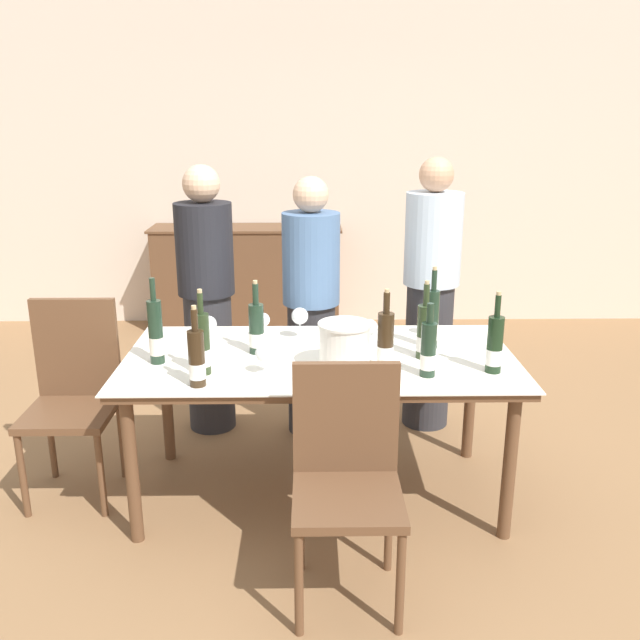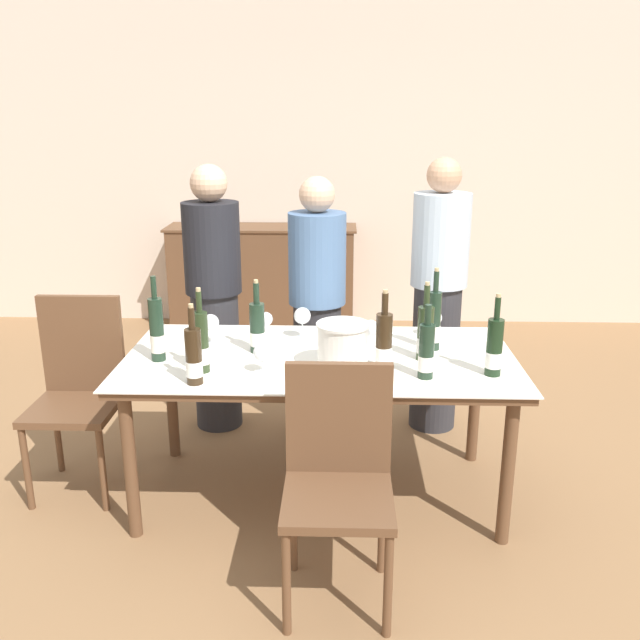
{
  "view_description": "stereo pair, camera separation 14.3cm",
  "coord_description": "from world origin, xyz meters",
  "px_view_note": "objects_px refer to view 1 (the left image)",
  "views": [
    {
      "loc": [
        -0.05,
        -3.05,
        1.86
      ],
      "look_at": [
        0.0,
        0.0,
        0.93
      ],
      "focal_mm": 38.0,
      "sensor_mm": 36.0,
      "label": 1
    },
    {
      "loc": [
        0.1,
        -3.05,
        1.86
      ],
      "look_at": [
        0.0,
        0.0,
        0.93
      ],
      "focal_mm": 38.0,
      "sensor_mm": 36.0,
      "label": 2
    }
  ],
  "objects_px": {
    "ice_bucket": "(344,344)",
    "wine_bottle_6": "(256,329)",
    "wine_glass_2": "(208,325)",
    "wine_glass_3": "(370,329)",
    "sideboard_cabinet": "(248,278)",
    "wine_bottle_1": "(428,350)",
    "wine_glass_5": "(263,321)",
    "person_host": "(207,302)",
    "wine_bottle_3": "(202,345)",
    "wine_bottle_4": "(495,346)",
    "person_guest_left": "(311,310)",
    "chair_left_end": "(74,387)",
    "wine_bottle_0": "(156,333)",
    "chair_near_front": "(347,468)",
    "wine_glass_4": "(300,317)",
    "wine_glass_0": "(264,354)",
    "dining_table": "(320,369)",
    "person_guest_right": "(430,297)",
    "wine_bottle_8": "(197,359)",
    "wine_bottle_7": "(385,342)",
    "wine_bottle_2": "(432,320)",
    "wine_bottle_5": "(425,333)"
  },
  "relations": [
    {
      "from": "ice_bucket",
      "to": "person_guest_left",
      "type": "relative_size",
      "value": 0.16
    },
    {
      "from": "wine_glass_0",
      "to": "wine_bottle_3",
      "type": "bearing_deg",
      "value": 178.89
    },
    {
      "from": "wine_glass_0",
      "to": "person_guest_left",
      "type": "distance_m",
      "value": 0.99
    },
    {
      "from": "wine_glass_5",
      "to": "chair_left_end",
      "type": "relative_size",
      "value": 0.13
    },
    {
      "from": "wine_bottle_0",
      "to": "wine_glass_3",
      "type": "relative_size",
      "value": 2.68
    },
    {
      "from": "wine_bottle_3",
      "to": "wine_glass_5",
      "type": "height_order",
      "value": "wine_bottle_3"
    },
    {
      "from": "wine_glass_3",
      "to": "person_host",
      "type": "xyz_separation_m",
      "value": [
        -0.9,
        0.7,
        -0.05
      ]
    },
    {
      "from": "wine_bottle_4",
      "to": "wine_bottle_6",
      "type": "distance_m",
      "value": 1.11
    },
    {
      "from": "chair_left_end",
      "to": "person_host",
      "type": "height_order",
      "value": "person_host"
    },
    {
      "from": "chair_near_front",
      "to": "person_host",
      "type": "xyz_separation_m",
      "value": [
        -0.74,
        1.5,
        0.26
      ]
    },
    {
      "from": "wine_bottle_1",
      "to": "wine_bottle_8",
      "type": "height_order",
      "value": "wine_bottle_8"
    },
    {
      "from": "ice_bucket",
      "to": "chair_left_end",
      "type": "bearing_deg",
      "value": 169.25
    },
    {
      "from": "sideboard_cabinet",
      "to": "wine_glass_3",
      "type": "distance_m",
      "value": 2.84
    },
    {
      "from": "wine_glass_2",
      "to": "wine_glass_3",
      "type": "height_order",
      "value": "wine_glass_2"
    },
    {
      "from": "wine_bottle_7",
      "to": "wine_glass_3",
      "type": "bearing_deg",
      "value": 99.86
    },
    {
      "from": "sideboard_cabinet",
      "to": "wine_bottle_1",
      "type": "xyz_separation_m",
      "value": [
        1.07,
        -3.04,
        0.41
      ]
    },
    {
      "from": "wine_bottle_2",
      "to": "wine_glass_2",
      "type": "relative_size",
      "value": 2.66
    },
    {
      "from": "wine_bottle_6",
      "to": "wine_glass_3",
      "type": "xyz_separation_m",
      "value": [
        0.55,
        0.05,
        -0.01
      ]
    },
    {
      "from": "dining_table",
      "to": "wine_glass_0",
      "type": "height_order",
      "value": "wine_glass_0"
    },
    {
      "from": "wine_bottle_5",
      "to": "wine_glass_4",
      "type": "bearing_deg",
      "value": 153.28
    },
    {
      "from": "ice_bucket",
      "to": "wine_bottle_4",
      "type": "height_order",
      "value": "wine_bottle_4"
    },
    {
      "from": "ice_bucket",
      "to": "dining_table",
      "type": "bearing_deg",
      "value": 123.89
    },
    {
      "from": "ice_bucket",
      "to": "wine_bottle_6",
      "type": "xyz_separation_m",
      "value": [
        -0.41,
        0.21,
        0.01
      ]
    },
    {
      "from": "wine_bottle_2",
      "to": "wine_bottle_3",
      "type": "relative_size",
      "value": 1.05
    },
    {
      "from": "wine_bottle_1",
      "to": "wine_bottle_3",
      "type": "relative_size",
      "value": 0.86
    },
    {
      "from": "wine_bottle_0",
      "to": "chair_near_front",
      "type": "height_order",
      "value": "wine_bottle_0"
    },
    {
      "from": "wine_bottle_5",
      "to": "person_guest_left",
      "type": "bearing_deg",
      "value": 124.7
    },
    {
      "from": "wine_glass_5",
      "to": "person_guest_left",
      "type": "bearing_deg",
      "value": 61.23
    },
    {
      "from": "wine_bottle_0",
      "to": "wine_bottle_7",
      "type": "relative_size",
      "value": 1.08
    },
    {
      "from": "dining_table",
      "to": "person_guest_left",
      "type": "relative_size",
      "value": 1.22
    },
    {
      "from": "sideboard_cabinet",
      "to": "wine_bottle_3",
      "type": "distance_m",
      "value": 3.03
    },
    {
      "from": "sideboard_cabinet",
      "to": "person_host",
      "type": "xyz_separation_m",
      "value": [
        -0.05,
        -1.98,
        0.34
      ]
    },
    {
      "from": "wine_glass_4",
      "to": "wine_bottle_8",
      "type": "bearing_deg",
      "value": -124.3
    },
    {
      "from": "ice_bucket",
      "to": "wine_bottle_3",
      "type": "bearing_deg",
      "value": -174.79
    },
    {
      "from": "wine_bottle_7",
      "to": "wine_glass_4",
      "type": "height_order",
      "value": "wine_bottle_7"
    },
    {
      "from": "wine_glass_4",
      "to": "chair_left_end",
      "type": "distance_m",
      "value": 1.18
    },
    {
      "from": "sideboard_cabinet",
      "to": "wine_bottle_4",
      "type": "height_order",
      "value": "wine_bottle_4"
    },
    {
      "from": "wine_bottle_7",
      "to": "ice_bucket",
      "type": "bearing_deg",
      "value": 175.59
    },
    {
      "from": "wine_glass_0",
      "to": "wine_glass_3",
      "type": "xyz_separation_m",
      "value": [
        0.5,
        0.32,
        0.02
      ]
    },
    {
      "from": "dining_table",
      "to": "wine_glass_4",
      "type": "bearing_deg",
      "value": 110.33
    },
    {
      "from": "ice_bucket",
      "to": "chair_near_front",
      "type": "height_order",
      "value": "ice_bucket"
    },
    {
      "from": "wine_glass_0",
      "to": "chair_near_front",
      "type": "height_order",
      "value": "chair_near_front"
    },
    {
      "from": "wine_glass_5",
      "to": "person_guest_left",
      "type": "relative_size",
      "value": 0.09
    },
    {
      "from": "wine_bottle_6",
      "to": "wine_glass_5",
      "type": "bearing_deg",
      "value": 86.24
    },
    {
      "from": "wine_bottle_0",
      "to": "person_guest_right",
      "type": "height_order",
      "value": "person_guest_right"
    },
    {
      "from": "wine_bottle_6",
      "to": "wine_glass_5",
      "type": "height_order",
      "value": "wine_bottle_6"
    },
    {
      "from": "sideboard_cabinet",
      "to": "wine_bottle_1",
      "type": "distance_m",
      "value": 3.25
    },
    {
      "from": "wine_glass_5",
      "to": "wine_bottle_4",
      "type": "bearing_deg",
      "value": -25.33
    },
    {
      "from": "wine_bottle_0",
      "to": "wine_glass_0",
      "type": "distance_m",
      "value": 0.53
    },
    {
      "from": "dining_table",
      "to": "wine_bottle_3",
      "type": "relative_size",
      "value": 4.79
    }
  ]
}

